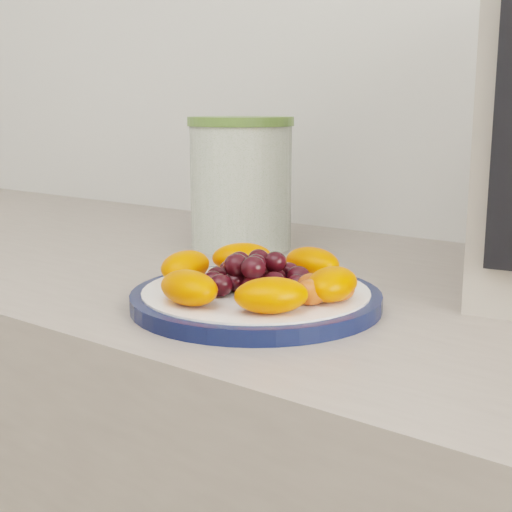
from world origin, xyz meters
The scene contains 5 objects.
plate_rim centered at (-0.11, 1.06, 0.91)m, with size 0.24×0.24×0.01m, color #0C1538.
plate_face centered at (-0.11, 1.06, 0.91)m, with size 0.22×0.22×0.02m, color white.
canister centered at (-0.31, 1.29, 0.98)m, with size 0.14×0.14×0.16m, color #355819.
canister_lid centered at (-0.31, 1.29, 1.07)m, with size 0.14×0.14×0.01m, color #537332.
fruit_plate centered at (-0.11, 1.06, 0.93)m, with size 0.21×0.21×0.04m.
Camera 1 is at (0.29, 0.54, 1.09)m, focal length 50.00 mm.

